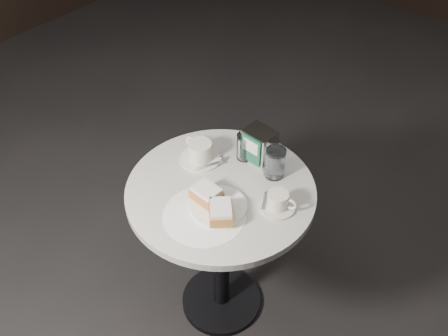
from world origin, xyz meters
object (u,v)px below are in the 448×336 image
Objects in this scene: coffee_cup_left at (200,153)px; coffee_cup_right at (278,202)px; napkin_dispenser at (259,145)px; cafe_table at (221,224)px; beignet_plate at (216,204)px; water_glass_right at (275,163)px; water_glass_left at (245,147)px.

coffee_cup_right is (0.38, -0.03, -0.01)m from coffee_cup_left.
coffee_cup_right is 1.12× the size of napkin_dispenser.
beignet_plate reaches higher than cafe_table.
beignet_plate is 0.28m from water_glass_right.
cafe_table is 2.83× the size of beignet_plate.
water_glass_left is (-0.03, 0.19, 0.25)m from cafe_table.
beignet_plate is 1.38× the size of coffee_cup_left.
coffee_cup_left reaches higher than cafe_table.
water_glass_left reaches higher than cafe_table.
cafe_table is at bearing -179.13° from coffee_cup_right.
water_glass_left is (-0.09, 0.29, 0.03)m from beignet_plate.
cafe_table is 0.34m from napkin_dispenser.
napkin_dispenser reaches higher than coffee_cup_right.
beignet_plate is at bearing -24.98° from coffee_cup_left.
beignet_plate is 1.74× the size of coffee_cup_right.
napkin_dispenser reaches higher than water_glass_right.
water_glass_left is at bearing 138.13° from coffee_cup_right.
napkin_dispenser is at bearing 52.67° from coffee_cup_left.
cafe_table is 0.32m from coffee_cup_right.
coffee_cup_left is 1.74× the size of water_glass_left.
water_glass_left is 0.91× the size of water_glass_right.
napkin_dispenser is at bearing 27.59° from water_glass_left.
coffee_cup_left is 0.23m from napkin_dispenser.
beignet_plate is 2.41× the size of water_glass_left.
water_glass_left is at bearing 56.20° from coffee_cup_left.
napkin_dispenser reaches higher than beignet_plate.
napkin_dispenser reaches higher than coffee_cup_left.
water_glass_right reaches higher than coffee_cup_left.
napkin_dispenser is (0.01, 0.22, 0.27)m from cafe_table.
water_glass_right reaches higher than cafe_table.
cafe_table is at bearing 119.46° from beignet_plate.
coffee_cup_right is 0.29m from water_glass_left.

